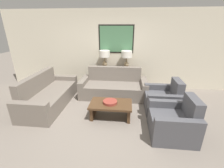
{
  "coord_description": "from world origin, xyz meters",
  "views": [
    {
      "loc": [
        0.41,
        -2.92,
        2.12
      ],
      "look_at": [
        0.01,
        0.83,
        0.65
      ],
      "focal_mm": 24.0,
      "sensor_mm": 36.0,
      "label": 1
    }
  ],
  "objects_px": {
    "console_table": "(115,78)",
    "armchair_near_back_wall": "(163,100)",
    "couch_by_side": "(49,95)",
    "armchair_near_camera": "(174,122)",
    "table_lamp_right": "(127,56)",
    "coffee_table": "(111,107)",
    "decorative_bowl": "(110,102)",
    "table_lamp_left": "(105,55)",
    "couch_by_back_wall": "(114,87)"
  },
  "relations": [
    {
      "from": "coffee_table",
      "to": "decorative_bowl",
      "type": "xyz_separation_m",
      "value": [
        -0.02,
        0.0,
        0.14
      ]
    },
    {
      "from": "couch_by_back_wall",
      "to": "decorative_bowl",
      "type": "relative_size",
      "value": 6.09
    },
    {
      "from": "couch_by_side",
      "to": "coffee_table",
      "type": "relative_size",
      "value": 2.06
    },
    {
      "from": "armchair_near_back_wall",
      "to": "coffee_table",
      "type": "bearing_deg",
      "value": -159.83
    },
    {
      "from": "console_table",
      "to": "armchair_near_back_wall",
      "type": "height_order",
      "value": "armchair_near_back_wall"
    },
    {
      "from": "console_table",
      "to": "table_lamp_left",
      "type": "relative_size",
      "value": 2.33
    },
    {
      "from": "table_lamp_right",
      "to": "armchair_near_camera",
      "type": "distance_m",
      "value": 2.7
    },
    {
      "from": "console_table",
      "to": "table_lamp_right",
      "type": "relative_size",
      "value": 2.33
    },
    {
      "from": "couch_by_side",
      "to": "armchair_near_back_wall",
      "type": "height_order",
      "value": "couch_by_side"
    },
    {
      "from": "console_table",
      "to": "coffee_table",
      "type": "height_order",
      "value": "console_table"
    },
    {
      "from": "console_table",
      "to": "table_lamp_left",
      "type": "distance_m",
      "value": 0.87
    },
    {
      "from": "table_lamp_left",
      "to": "couch_by_back_wall",
      "type": "bearing_deg",
      "value": -59.12
    },
    {
      "from": "couch_by_side",
      "to": "decorative_bowl",
      "type": "height_order",
      "value": "couch_by_side"
    },
    {
      "from": "decorative_bowl",
      "to": "couch_by_side",
      "type": "bearing_deg",
      "value": 165.76
    },
    {
      "from": "table_lamp_right",
      "to": "couch_by_side",
      "type": "bearing_deg",
      "value": -146.82
    },
    {
      "from": "table_lamp_left",
      "to": "coffee_table",
      "type": "distance_m",
      "value": 2.1
    },
    {
      "from": "armchair_near_camera",
      "to": "decorative_bowl",
      "type": "bearing_deg",
      "value": 160.05
    },
    {
      "from": "table_lamp_left",
      "to": "couch_by_back_wall",
      "type": "xyz_separation_m",
      "value": [
        0.37,
        -0.62,
        -0.89
      ]
    },
    {
      "from": "coffee_table",
      "to": "armchair_near_back_wall",
      "type": "distance_m",
      "value": 1.43
    },
    {
      "from": "couch_by_back_wall",
      "to": "decorative_bowl",
      "type": "height_order",
      "value": "couch_by_back_wall"
    },
    {
      "from": "decorative_bowl",
      "to": "armchair_near_camera",
      "type": "distance_m",
      "value": 1.45
    },
    {
      "from": "table_lamp_right",
      "to": "armchair_near_back_wall",
      "type": "distance_m",
      "value": 1.91
    },
    {
      "from": "table_lamp_right",
      "to": "couch_by_side",
      "type": "height_order",
      "value": "table_lamp_right"
    },
    {
      "from": "couch_by_side",
      "to": "armchair_near_camera",
      "type": "xyz_separation_m",
      "value": [
        3.15,
        -0.95,
        0.0
      ]
    },
    {
      "from": "armchair_near_back_wall",
      "to": "table_lamp_right",
      "type": "bearing_deg",
      "value": 126.87
    },
    {
      "from": "couch_by_back_wall",
      "to": "armchair_near_back_wall",
      "type": "bearing_deg",
      "value": -27.95
    },
    {
      "from": "couch_by_back_wall",
      "to": "armchair_near_camera",
      "type": "xyz_separation_m",
      "value": [
        1.39,
        -1.72,
        0.0
      ]
    },
    {
      "from": "table_lamp_right",
      "to": "coffee_table",
      "type": "distance_m",
      "value": 2.08
    },
    {
      "from": "couch_by_back_wall",
      "to": "coffee_table",
      "type": "bearing_deg",
      "value": -87.85
    },
    {
      "from": "couch_by_side",
      "to": "decorative_bowl",
      "type": "relative_size",
      "value": 6.09
    },
    {
      "from": "table_lamp_left",
      "to": "table_lamp_right",
      "type": "xyz_separation_m",
      "value": [
        0.74,
        0.0,
        0.0
      ]
    },
    {
      "from": "decorative_bowl",
      "to": "armchair_near_camera",
      "type": "relative_size",
      "value": 0.39
    },
    {
      "from": "armchair_near_back_wall",
      "to": "armchair_near_camera",
      "type": "relative_size",
      "value": 1.0
    },
    {
      "from": "couch_by_side",
      "to": "coffee_table",
      "type": "height_order",
      "value": "couch_by_side"
    },
    {
      "from": "armchair_near_back_wall",
      "to": "couch_by_side",
      "type": "bearing_deg",
      "value": -179.3
    },
    {
      "from": "couch_by_side",
      "to": "coffee_table",
      "type": "distance_m",
      "value": 1.86
    },
    {
      "from": "console_table",
      "to": "table_lamp_right",
      "type": "height_order",
      "value": "table_lamp_right"
    },
    {
      "from": "table_lamp_right",
      "to": "armchair_near_camera",
      "type": "height_order",
      "value": "table_lamp_right"
    },
    {
      "from": "coffee_table",
      "to": "armchair_near_camera",
      "type": "distance_m",
      "value": 1.43
    },
    {
      "from": "couch_by_back_wall",
      "to": "couch_by_side",
      "type": "xyz_separation_m",
      "value": [
        -1.76,
        -0.77,
        0.0
      ]
    },
    {
      "from": "couch_by_side",
      "to": "decorative_bowl",
      "type": "distance_m",
      "value": 1.85
    },
    {
      "from": "console_table",
      "to": "coffee_table",
      "type": "relative_size",
      "value": 1.31
    },
    {
      "from": "couch_by_side",
      "to": "armchair_near_camera",
      "type": "distance_m",
      "value": 3.29
    },
    {
      "from": "table_lamp_right",
      "to": "decorative_bowl",
      "type": "bearing_deg",
      "value": -100.48
    },
    {
      "from": "couch_by_back_wall",
      "to": "armchair_near_camera",
      "type": "height_order",
      "value": "couch_by_back_wall"
    },
    {
      "from": "table_lamp_left",
      "to": "decorative_bowl",
      "type": "xyz_separation_m",
      "value": [
        0.4,
        -1.85,
        -0.77
      ]
    },
    {
      "from": "couch_by_back_wall",
      "to": "couch_by_side",
      "type": "relative_size",
      "value": 1.0
    },
    {
      "from": "table_lamp_left",
      "to": "armchair_near_camera",
      "type": "xyz_separation_m",
      "value": [
        1.76,
        -2.34,
        -0.89
      ]
    },
    {
      "from": "couch_by_side",
      "to": "table_lamp_right",
      "type": "bearing_deg",
      "value": 33.18
    },
    {
      "from": "table_lamp_left",
      "to": "decorative_bowl",
      "type": "bearing_deg",
      "value": -77.8
    }
  ]
}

